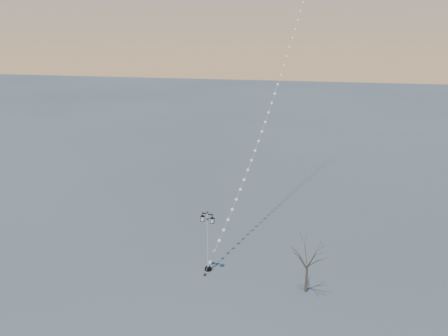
# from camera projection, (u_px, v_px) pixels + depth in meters

# --- Properties ---
(ground) EXTENTS (300.00, 300.00, 0.00)m
(ground) POSITION_uv_depth(u_px,v_px,m) (204.00, 281.00, 34.87)
(ground) COLOR #4A4B4C
(ground) RESTS_ON ground
(street_lamp) EXTENTS (1.33, 0.66, 5.31)m
(street_lamp) POSITION_uv_depth(u_px,v_px,m) (208.00, 238.00, 35.65)
(street_lamp) COLOR black
(street_lamp) RESTS_ON ground
(bare_tree) EXTENTS (2.46, 2.46, 4.09)m
(bare_tree) POSITION_uv_depth(u_px,v_px,m) (308.00, 258.00, 32.70)
(bare_tree) COLOR brown
(bare_tree) RESTS_ON ground
(kite_train) EXTENTS (7.60, 31.32, 29.74)m
(kite_train) POSITION_uv_depth(u_px,v_px,m) (274.00, 76.00, 44.89)
(kite_train) COLOR black
(kite_train) RESTS_ON ground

